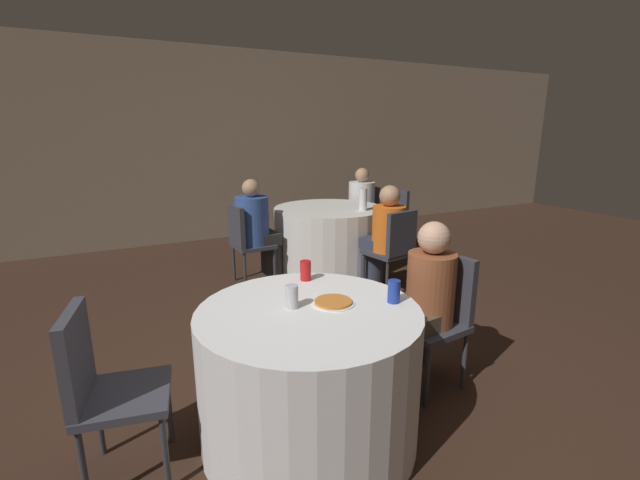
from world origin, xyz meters
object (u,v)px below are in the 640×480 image
chair_near_west (101,380)px  person_blue_shirt (258,230)px  chair_far_northeast (364,212)px  pizza_plate_near (333,302)px  person_floral_shirt (420,310)px  soda_can_silver (292,297)px  chair_far_south (395,245)px  bottle_far (363,199)px  table_far (329,238)px  soda_can_red (306,271)px  soda_can_blue (394,291)px  chair_near_east (439,308)px  chair_far_east (392,216)px  person_orange_shirt (383,238)px  table_near (309,375)px  person_white_shirt (359,209)px  chair_far_west (245,238)px

chair_near_west → person_blue_shirt: size_ratio=0.76×
chair_far_northeast → pizza_plate_near: chair_far_northeast is taller
pizza_plate_near → person_floral_shirt: bearing=6.8°
soda_can_silver → person_floral_shirt: bearing=1.8°
chair_far_south → bottle_far: bottle_far is taller
table_far → soda_can_red: bearing=-121.5°
chair_far_south → soda_can_red: (-1.50, -1.10, 0.29)m
chair_near_west → soda_can_blue: size_ratio=7.15×
chair_near_east → chair_far_northeast: size_ratio=1.00×
chair_near_west → soda_can_silver: (0.91, -0.12, 0.29)m
chair_far_east → person_orange_shirt: bearing=130.6°
person_floral_shirt → soda_can_red: (-0.64, 0.32, 0.26)m
chair_far_south → person_floral_shirt: person_floral_shirt is taller
person_floral_shirt → soda_can_blue: bearing=112.8°
table_near → pizza_plate_near: pizza_plate_near is taller
chair_far_east → soda_can_blue: size_ratio=7.15×
table_near → soda_can_blue: soda_can_blue is taller
bottle_far → person_white_shirt: bearing=59.7°
soda_can_silver → chair_far_south: bearing=39.8°
chair_far_south → person_blue_shirt: 1.47m
person_blue_shirt → bottle_far: person_blue_shirt is taller
person_blue_shirt → chair_far_east: bearing=93.0°
chair_far_northeast → person_blue_shirt: bearing=76.0°
person_white_shirt → person_orange_shirt: 1.52m
chair_near_west → soda_can_silver: bearing=93.0°
soda_can_silver → soda_can_blue: same height
chair_near_west → person_orange_shirt: person_orange_shirt is taller
person_floral_shirt → chair_near_west: bearing=80.7°
person_white_shirt → person_floral_shirt: 3.30m
chair_far_east → person_white_shirt: (-0.30, 0.34, 0.06)m
chair_near_east → chair_far_northeast: 3.35m
table_near → pizza_plate_near: size_ratio=5.12×
chair_near_west → chair_far_east: size_ratio=1.00×
table_far → chair_far_west: 1.07m
person_floral_shirt → bottle_far: bearing=-29.9°
chair_far_east → chair_far_northeast: same height
table_far → person_blue_shirt: (-0.90, -0.06, 0.21)m
chair_far_northeast → person_floral_shirt: 3.44m
chair_far_east → person_floral_shirt: size_ratio=0.79×
person_floral_shirt → chair_far_east: bearing=-39.5°
chair_near_east → soda_can_blue: (-0.54, -0.23, 0.29)m
table_near → bottle_far: 2.86m
person_orange_shirt → person_floral_shirt: bearing=-127.8°
person_orange_shirt → pizza_plate_near: (-1.50, -1.66, 0.20)m
soda_can_blue → person_floral_shirt: bearing=29.1°
chair_near_east → soda_can_red: (-0.81, 0.30, 0.29)m
chair_near_east → chair_far_northeast: same height
chair_far_northeast → soda_can_red: size_ratio=7.15×
chair_far_east → person_floral_shirt: 3.15m
table_far → chair_far_west: chair_far_west is taller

